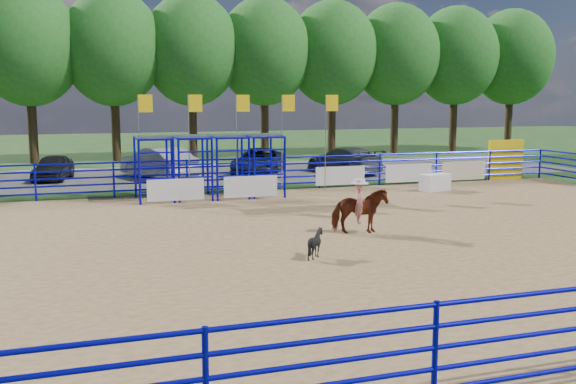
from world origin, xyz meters
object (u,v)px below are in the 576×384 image
object	(u,v)px
car_c	(259,162)
car_b	(158,163)
horse_and_rider	(359,207)
announcer_table	(435,182)
car_a	(53,167)
car_d	(344,160)
calf	(316,243)

from	to	relation	value
car_c	car_b	bearing A→B (deg)	-153.78
horse_and_rider	car_c	size ratio (longest dim) A/B	0.45
announcer_table	car_a	xyz separation A→B (m)	(-16.14, 9.24, 0.26)
horse_and_rider	announcer_table	bearing A→B (deg)	46.30
announcer_table	horse_and_rider	bearing A→B (deg)	-133.70
car_a	car_d	xyz separation A→B (m)	(14.93, -1.80, 0.07)
car_c	car_d	world-z (taller)	car_d
horse_and_rider	car_a	size ratio (longest dim) A/B	0.61
car_b	calf	bearing A→B (deg)	71.08
car_d	announcer_table	bearing A→B (deg)	82.35
car_b	car_c	distance (m)	5.28
calf	car_a	distance (m)	20.09
horse_and_rider	car_c	bearing A→B (deg)	85.87
announcer_table	horse_and_rider	world-z (taller)	horse_and_rider
announcer_table	car_b	size ratio (longest dim) A/B	0.28
car_d	calf	bearing A→B (deg)	48.02
car_c	car_d	distance (m)	4.65
car_a	horse_and_rider	bearing A→B (deg)	-48.60
announcer_table	car_d	xyz separation A→B (m)	(-1.21, 7.43, 0.33)
car_d	car_c	bearing A→B (deg)	-26.11
horse_and_rider	car_c	xyz separation A→B (m)	(1.11, 15.42, -0.10)
horse_and_rider	car_d	size ratio (longest dim) A/B	0.46
horse_and_rider	calf	distance (m)	3.33
announcer_table	horse_and_rider	distance (m)	10.01
car_c	car_d	bearing A→B (deg)	15.66
announcer_table	car_a	size ratio (longest dim) A/B	0.37
calf	car_b	size ratio (longest dim) A/B	0.16
announcer_table	car_b	world-z (taller)	car_b
calf	car_b	bearing A→B (deg)	0.21
car_b	car_c	xyz separation A→B (m)	(5.28, 0.12, -0.10)
car_c	car_d	xyz separation A→B (m)	(4.59, -0.75, 0.00)
calf	car_d	world-z (taller)	car_d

